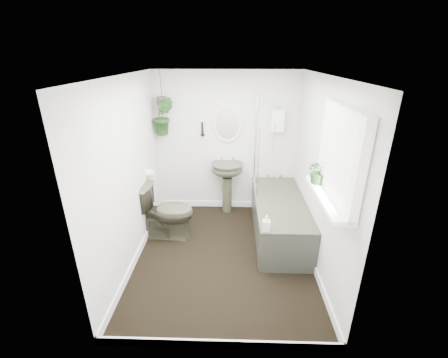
{
  "coord_description": "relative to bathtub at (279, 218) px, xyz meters",
  "views": [
    {
      "loc": [
        0.11,
        -3.33,
        2.52
      ],
      "look_at": [
        0.0,
        0.15,
        1.05
      ],
      "focal_mm": 24.0,
      "sensor_mm": 36.0,
      "label": 1
    }
  ],
  "objects": [
    {
      "name": "floor",
      "position": [
        -0.8,
        -0.5,
        -0.3
      ],
      "size": [
        2.3,
        2.8,
        0.02
      ],
      "primitive_type": "cube",
      "color": "black",
      "rests_on": "ground"
    },
    {
      "name": "ceiling",
      "position": [
        -0.8,
        -0.5,
        2.02
      ],
      "size": [
        2.3,
        2.8,
        0.02
      ],
      "primitive_type": "cube",
      "color": "white",
      "rests_on": "ground"
    },
    {
      "name": "wall_back",
      "position": [
        -0.8,
        0.91,
        0.86
      ],
      "size": [
        2.3,
        0.02,
        2.3
      ],
      "primitive_type": "cube",
      "color": "silver",
      "rests_on": "ground"
    },
    {
      "name": "wall_front",
      "position": [
        -0.8,
        -1.91,
        0.86
      ],
      "size": [
        2.3,
        0.02,
        2.3
      ],
      "primitive_type": "cube",
      "color": "silver",
      "rests_on": "ground"
    },
    {
      "name": "wall_left",
      "position": [
        -1.96,
        -0.5,
        0.86
      ],
      "size": [
        0.02,
        2.8,
        2.3
      ],
      "primitive_type": "cube",
      "color": "silver",
      "rests_on": "ground"
    },
    {
      "name": "wall_right",
      "position": [
        0.36,
        -0.5,
        0.86
      ],
      "size": [
        0.02,
        2.8,
        2.3
      ],
      "primitive_type": "cube",
      "color": "silver",
      "rests_on": "ground"
    },
    {
      "name": "skirting",
      "position": [
        -0.8,
        -0.5,
        -0.24
      ],
      "size": [
        2.3,
        2.8,
        0.1
      ],
      "primitive_type": "cube",
      "color": "white",
      "rests_on": "floor"
    },
    {
      "name": "bathtub",
      "position": [
        0.0,
        0.0,
        0.0
      ],
      "size": [
        0.72,
        1.72,
        0.58
      ],
      "primitive_type": null,
      "color": "#373729",
      "rests_on": "floor"
    },
    {
      "name": "bath_screen",
      "position": [
        -0.33,
        0.49,
        0.99
      ],
      "size": [
        0.04,
        0.72,
        1.4
      ],
      "primitive_type": null,
      "color": "silver",
      "rests_on": "bathtub"
    },
    {
      "name": "shower_box",
      "position": [
        0.0,
        0.84,
        1.26
      ],
      "size": [
        0.2,
        0.1,
        0.35
      ],
      "primitive_type": "cube",
      "color": "white",
      "rests_on": "wall_back"
    },
    {
      "name": "oval_mirror",
      "position": [
        -0.78,
        0.87,
        1.21
      ],
      "size": [
        0.46,
        0.03,
        0.62
      ],
      "primitive_type": "ellipsoid",
      "color": "silver",
      "rests_on": "wall_back"
    },
    {
      "name": "wall_sconce",
      "position": [
        -1.18,
        0.86,
        1.11
      ],
      "size": [
        0.04,
        0.04,
        0.22
      ],
      "primitive_type": "cylinder",
      "color": "black",
      "rests_on": "wall_back"
    },
    {
      "name": "toilet_roll_holder",
      "position": [
        -1.9,
        0.2,
        0.61
      ],
      "size": [
        0.11,
        0.11,
        0.11
      ],
      "primitive_type": "cylinder",
      "rotation": [
        0.0,
        1.57,
        0.0
      ],
      "color": "white",
      "rests_on": "wall_left"
    },
    {
      "name": "window_recess",
      "position": [
        0.29,
        -1.2,
        1.36
      ],
      "size": [
        0.08,
        1.0,
        0.9
      ],
      "primitive_type": "cube",
      "color": "white",
      "rests_on": "wall_right"
    },
    {
      "name": "window_sill",
      "position": [
        0.22,
        -1.2,
        0.94
      ],
      "size": [
        0.18,
        1.0,
        0.04
      ],
      "primitive_type": "cube",
      "color": "white",
      "rests_on": "wall_right"
    },
    {
      "name": "window_blinds",
      "position": [
        0.24,
        -1.2,
        1.36
      ],
      "size": [
        0.01,
        0.86,
        0.76
      ],
      "primitive_type": "cube",
      "color": "white",
      "rests_on": "wall_right"
    },
    {
      "name": "toilet",
      "position": [
        -1.65,
        -0.05,
        0.12
      ],
      "size": [
        0.83,
        0.51,
        0.82
      ],
      "primitive_type": "imported",
      "rotation": [
        0.0,
        0.0,
        1.5
      ],
      "color": "#373729",
      "rests_on": "floor"
    },
    {
      "name": "pedestal_sink",
      "position": [
        -0.78,
        0.74,
        0.15
      ],
      "size": [
        0.59,
        0.53,
        0.88
      ],
      "primitive_type": null,
      "rotation": [
        0.0,
        0.0,
        0.19
      ],
      "color": "#373729",
      "rests_on": "floor"
    },
    {
      "name": "sill_plant",
      "position": [
        0.2,
        -0.9,
        1.09
      ],
      "size": [
        0.25,
        0.22,
        0.27
      ],
      "primitive_type": "imported",
      "rotation": [
        0.0,
        0.0,
        0.07
      ],
      "color": "black",
      "rests_on": "window_sill"
    },
    {
      "name": "hanging_plant",
      "position": [
        -1.77,
        0.75,
        1.33
      ],
      "size": [
        0.36,
        0.31,
        0.58
      ],
      "primitive_type": "imported",
      "rotation": [
        0.0,
        0.0,
        0.18
      ],
      "color": "black",
      "rests_on": "ceiling"
    },
    {
      "name": "soap_bottle",
      "position": [
        -0.29,
        -0.79,
        0.39
      ],
      "size": [
        0.1,
        0.1,
        0.2
      ],
      "primitive_type": "imported",
      "rotation": [
        0.0,
        0.0,
        -0.11
      ],
      "color": "black",
      "rests_on": "bathtub"
    },
    {
      "name": "hanging_pot",
      "position": [
        -1.77,
        0.75,
        1.56
      ],
      "size": [
        0.16,
        0.16,
        0.12
      ],
      "primitive_type": "cylinder",
      "color": "#443C30",
      "rests_on": "ceiling"
    }
  ]
}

